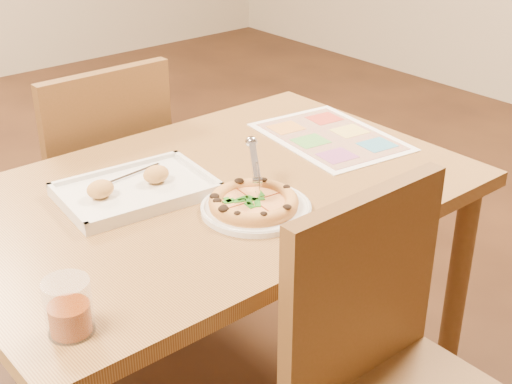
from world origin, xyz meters
TOP-DOWN VIEW (x-y plane):
  - dining_table at (0.00, 0.00)m, footprint 1.30×0.85m
  - chair_near at (0.00, -0.60)m, footprint 0.42×0.42m
  - chair_far at (-0.00, 0.60)m, footprint 0.42×0.42m
  - plate at (0.01, -0.17)m, footprint 0.33×0.33m
  - pizza at (0.00, -0.17)m, footprint 0.21×0.21m
  - pizza_cutter at (0.04, -0.12)m, footprint 0.10×0.15m
  - appetizer_tray at (-0.17, 0.08)m, footprint 0.38×0.28m
  - glass_tumbler at (-0.53, -0.30)m, footprint 0.08×0.08m
  - menu at (0.46, 0.04)m, footprint 0.36×0.47m

SIDE VIEW (x-z plane):
  - chair_near at x=0.00m, z-range 0.33..0.80m
  - chair_far at x=0.00m, z-range 0.33..0.80m
  - dining_table at x=0.00m, z-range 0.27..0.99m
  - menu at x=0.46m, z-range 0.72..0.72m
  - plate at x=0.01m, z-range 0.72..0.73m
  - appetizer_tray at x=-0.17m, z-range 0.70..0.77m
  - pizza at x=0.00m, z-range 0.73..0.76m
  - glass_tumbler at x=-0.53m, z-range 0.71..0.82m
  - pizza_cutter at x=0.04m, z-range 0.76..0.86m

